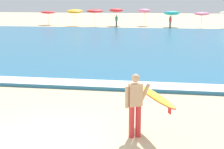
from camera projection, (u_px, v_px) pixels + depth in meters
name	position (u px, v px, depth m)	size (l,w,h in m)	color
ground_plane	(44.00, 138.00, 8.49)	(160.00, 160.00, 0.00)	beige
sea	(125.00, 43.00, 26.47)	(120.00, 28.00, 0.14)	teal
surf_foam	(88.00, 83.00, 13.56)	(120.00, 1.16, 0.01)	white
surfer_with_board	(144.00, 99.00, 8.41)	(1.40, 2.42, 1.73)	red
beach_umbrella_0	(48.00, 12.00, 46.06)	(2.08, 2.09, 2.01)	beige
beach_umbrella_1	(75.00, 11.00, 43.75)	(2.27, 2.30, 2.36)	beige
beach_umbrella_2	(95.00, 11.00, 42.69)	(2.23, 2.25, 2.37)	beige
beach_umbrella_3	(116.00, 10.00, 43.98)	(1.88, 1.91, 2.45)	beige
beach_umbrella_4	(144.00, 11.00, 44.18)	(1.72, 1.72, 2.36)	beige
beach_umbrella_5	(172.00, 13.00, 42.35)	(2.07, 2.11, 2.19)	beige
beach_umbrella_6	(202.00, 14.00, 40.33)	(1.93, 1.93, 2.07)	beige
beachgoer_near_row_left	(170.00, 22.00, 40.64)	(0.32, 0.20, 1.58)	#383842
beachgoer_near_row_mid	(116.00, 21.00, 42.48)	(0.32, 0.20, 1.58)	#383842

